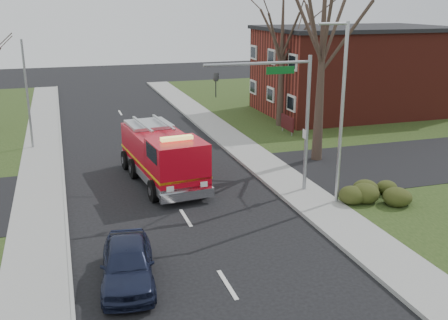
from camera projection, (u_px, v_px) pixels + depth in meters
name	position (u px, v px, depth m)	size (l,w,h in m)	color
ground	(186.00, 218.00, 23.21)	(120.00, 120.00, 0.00)	black
sidewalk_right	(312.00, 201.00, 24.98)	(2.40, 80.00, 0.15)	gray
sidewalk_left	(38.00, 234.00, 21.39)	(2.40, 80.00, 0.15)	gray
brick_building	(354.00, 70.00, 44.06)	(15.40, 10.40, 7.25)	maroon
health_center_sign	(287.00, 123.00, 37.39)	(0.12, 2.00, 1.40)	#410F12
hedge_corner	(376.00, 192.00, 24.73)	(2.80, 2.00, 0.90)	#2C3714
bare_tree_near	(323.00, 35.00, 29.28)	(6.00, 6.00, 12.00)	#31241D
bare_tree_far	(282.00, 40.00, 38.19)	(5.25, 5.25, 10.50)	#31241D
traffic_signal_mast	(284.00, 101.00, 24.72)	(5.29, 0.18, 6.80)	gray
streetlight_pole	(341.00, 110.00, 23.50)	(1.48, 0.16, 8.40)	#B7BABF
utility_pole_far	(27.00, 96.00, 33.00)	(0.14, 0.14, 7.00)	gray
fire_engine	(163.00, 157.00, 27.41)	(3.57, 7.85, 3.07)	#BB0818
parked_car_maroon	(128.00, 263.00, 17.65)	(1.75, 4.36, 1.49)	#181E36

